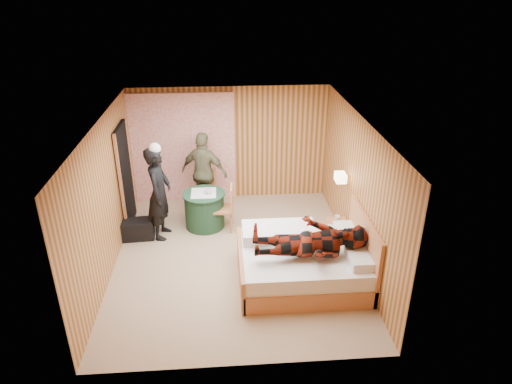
{
  "coord_description": "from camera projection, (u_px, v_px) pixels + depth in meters",
  "views": [
    {
      "loc": [
        -0.15,
        -6.85,
        4.58
      ],
      "look_at": [
        0.41,
        0.48,
        1.05
      ],
      "focal_mm": 32.0,
      "sensor_mm": 36.0,
      "label": 1
    }
  ],
  "objects": [
    {
      "name": "round_table",
      "position": [
        205.0,
        209.0,
        9.01
      ],
      "size": [
        0.83,
        0.83,
        0.74
      ],
      "color": "#20462E",
      "rests_on": "floor"
    },
    {
      "name": "cup_nightstand",
      "position": [
        337.0,
        218.0,
        8.32
      ],
      "size": [
        0.12,
        0.12,
        0.09
      ],
      "primitive_type": "imported",
      "rotation": [
        0.0,
        0.0,
        -0.17
      ],
      "color": "silver",
      "rests_on": "nightstand"
    },
    {
      "name": "wall_left",
      "position": [
        106.0,
        199.0,
        7.47
      ],
      "size": [
        0.02,
        5.0,
        2.5
      ],
      "primitive_type": "cube",
      "color": "#CF804F",
      "rests_on": "floor"
    },
    {
      "name": "man_at_table",
      "position": [
        204.0,
        173.0,
        9.42
      ],
      "size": [
        1.09,
        0.78,
        1.72
      ],
      "primitive_type": "imported",
      "rotation": [
        0.0,
        0.0,
        2.74
      ],
      "color": "#626041",
      "rests_on": "floor"
    },
    {
      "name": "sneaker_left",
      "position": [
        211.0,
        228.0,
        8.96
      ],
      "size": [
        0.28,
        0.12,
        0.12
      ],
      "primitive_type": "cube",
      "rotation": [
        0.0,
        0.0,
        -0.01
      ],
      "color": "silver",
      "rests_on": "floor"
    },
    {
      "name": "curtain",
      "position": [
        183.0,
        149.0,
        9.75
      ],
      "size": [
        2.2,
        0.08,
        2.4
      ],
      "primitive_type": "cube",
      "color": "silver",
      "rests_on": "floor"
    },
    {
      "name": "ceiling",
      "position": [
        232.0,
        122.0,
        7.07
      ],
      "size": [
        4.2,
        5.0,
        0.01
      ],
      "primitive_type": "cube",
      "color": "white",
      "rests_on": "wall_back"
    },
    {
      "name": "wall_lamp",
      "position": [
        341.0,
        177.0,
        8.12
      ],
      "size": [
        0.26,
        0.24,
        0.16
      ],
      "color": "gold",
      "rests_on": "wall_right"
    },
    {
      "name": "wall_right",
      "position": [
        357.0,
        190.0,
        7.75
      ],
      "size": [
        0.02,
        5.0,
        2.5
      ],
      "primitive_type": "cube",
      "color": "#CF804F",
      "rests_on": "floor"
    },
    {
      "name": "bed",
      "position": [
        305.0,
        262.0,
        7.45
      ],
      "size": [
        2.09,
        1.64,
        1.13
      ],
      "color": "#C87E52",
      "rests_on": "floor"
    },
    {
      "name": "nightstand",
      "position": [
        337.0,
        235.0,
        8.33
      ],
      "size": [
        0.38,
        0.52,
        0.5
      ],
      "color": "#C87E52",
      "rests_on": "floor"
    },
    {
      "name": "book_upper",
      "position": [
        339.0,
        224.0,
        8.17
      ],
      "size": [
        0.18,
        0.24,
        0.02
      ],
      "primitive_type": "imported",
      "rotation": [
        0.0,
        0.0,
        -0.08
      ],
      "color": "silver",
      "rests_on": "nightstand"
    },
    {
      "name": "sneaker_right",
      "position": [
        204.0,
        223.0,
        9.12
      ],
      "size": [
        0.3,
        0.15,
        0.13
      ],
      "primitive_type": "cube",
      "rotation": [
        0.0,
        0.0,
        0.13
      ],
      "color": "silver",
      "rests_on": "floor"
    },
    {
      "name": "book_lower",
      "position": [
        339.0,
        225.0,
        8.18
      ],
      "size": [
        0.23,
        0.26,
        0.02
      ],
      "primitive_type": "imported",
      "rotation": [
        0.0,
        0.0,
        0.31
      ],
      "color": "silver",
      "rests_on": "nightstand"
    },
    {
      "name": "man_on_bed",
      "position": [
        311.0,
        234.0,
        6.95
      ],
      "size": [
        0.86,
        0.67,
        1.77
      ],
      "primitive_type": "imported",
      "rotation": [
        0.0,
        1.57,
        0.0
      ],
      "color": "#681809",
      "rests_on": "bed"
    },
    {
      "name": "doorway",
      "position": [
        125.0,
        177.0,
        8.82
      ],
      "size": [
        0.06,
        0.9,
        2.05
      ],
      "primitive_type": "cube",
      "color": "black",
      "rests_on": "floor"
    },
    {
      "name": "woman_standing",
      "position": [
        159.0,
        193.0,
        8.45
      ],
      "size": [
        0.52,
        0.71,
        1.8
      ],
      "primitive_type": "imported",
      "rotation": [
        0.0,
        0.0,
        1.43
      ],
      "color": "black",
      "rests_on": "floor"
    },
    {
      "name": "floor",
      "position": [
        235.0,
        257.0,
        8.15
      ],
      "size": [
        4.2,
        5.0,
        0.01
      ],
      "primitive_type": "cube",
      "color": "#9F8768",
      "rests_on": "ground"
    },
    {
      "name": "chair_near",
      "position": [
        226.0,
        205.0,
        8.83
      ],
      "size": [
        0.44,
        0.44,
        0.92
      ],
      "rotation": [
        0.0,
        0.0,
        -1.62
      ],
      "color": "#C87E52",
      "rests_on": "floor"
    },
    {
      "name": "cup_table",
      "position": [
        209.0,
        192.0,
        8.79
      ],
      "size": [
        0.15,
        0.15,
        0.1
      ],
      "primitive_type": "imported",
      "rotation": [
        0.0,
        0.0,
        -0.22
      ],
      "color": "silver",
      "rests_on": "round_table"
    },
    {
      "name": "wall_back",
      "position": [
        230.0,
        144.0,
        9.86
      ],
      "size": [
        4.2,
        0.02,
        2.5
      ],
      "primitive_type": "cube",
      "color": "#CF804F",
      "rests_on": "floor"
    },
    {
      "name": "chair_far",
      "position": [
        206.0,
        188.0,
        9.53
      ],
      "size": [
        0.5,
        0.5,
        0.93
      ],
      "rotation": [
        0.0,
        0.0,
        -0.2
      ],
      "color": "#C87E52",
      "rests_on": "floor"
    },
    {
      "name": "duffel_bag",
      "position": [
        136.0,
        229.0,
        8.67
      ],
      "size": [
        0.68,
        0.39,
        0.37
      ],
      "primitive_type": "cube",
      "rotation": [
        0.0,
        0.0,
        0.06
      ],
      "color": "black",
      "rests_on": "floor"
    }
  ]
}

